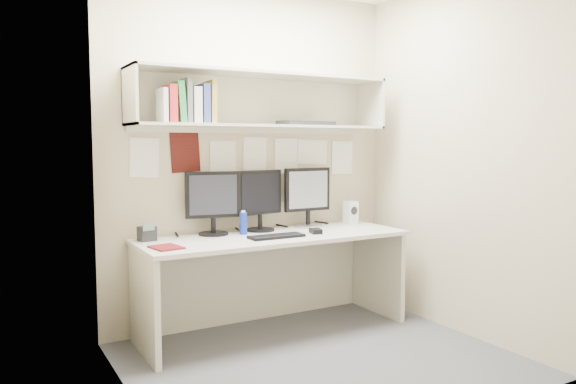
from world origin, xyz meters
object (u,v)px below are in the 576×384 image
monitor_right (308,195)px  maroon_notebook (166,247)px  monitor_left (213,200)px  monitor_center (260,198)px  keyboard (277,236)px  desk (274,283)px  desk_phone (147,233)px  speaker (351,212)px

monitor_right → maroon_notebook: (-1.28, -0.35, -0.25)m
monitor_left → monitor_center: 0.38m
monitor_right → keyboard: bearing=-143.9°
desk → desk_phone: 1.00m
monitor_center → speaker: monitor_center is taller
maroon_notebook → desk_phone: desk_phone is taller
monitor_center → desk_phone: size_ratio=3.51×
maroon_notebook → monitor_center: bearing=13.1°
monitor_center → maroon_notebook: monitor_center is taller
monitor_center → maroon_notebook: size_ratio=2.23×
monitor_left → keyboard: (0.34, -0.35, -0.24)m
monitor_center → monitor_right: monitor_right is taller
desk → maroon_notebook: (-0.85, -0.14, 0.37)m
monitor_left → desk_phone: (-0.50, -0.02, -0.20)m
monitor_center → speaker: size_ratio=2.47×
keyboard → speaker: bearing=19.8°
keyboard → maroon_notebook: bearing=-179.8°
desk → keyboard: 0.40m
monitor_center → keyboard: monitor_center is taller
monitor_center → monitor_right: (0.43, -0.00, 0.00)m
monitor_center → speaker: bearing=-12.2°
speaker → desk_phone: bearing=174.9°
desk → monitor_center: size_ratio=4.29×
monitor_center → monitor_right: bearing=-10.3°
speaker → desk_phone: (-1.72, 0.01, -0.04)m
monitor_right → speaker: 0.44m
desk → keyboard: (-0.04, -0.13, 0.37)m
desk → speaker: size_ratio=10.59×
monitor_right → monitor_left: bearing=179.5°
monitor_left → monitor_center: (0.38, 0.00, -0.00)m
maroon_notebook → desk_phone: size_ratio=1.57×
desk → monitor_center: 0.66m
desk → monitor_left: bearing=150.6°
monitor_left → monitor_right: bearing=10.4°
monitor_right → desk: bearing=-153.3°
monitor_right → desk_phone: monitor_right is taller
desk → desk_phone: desk_phone is taller
desk → monitor_center: (-0.00, 0.22, 0.62)m
monitor_left → speaker: (1.22, -0.03, -0.16)m
monitor_left → keyboard: size_ratio=1.16×
desk → speaker: speaker is taller
desk_phone → keyboard: bearing=-30.3°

